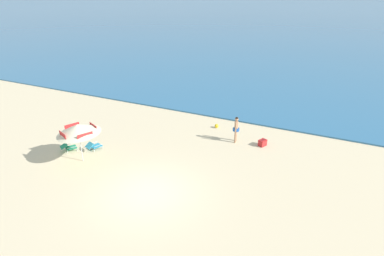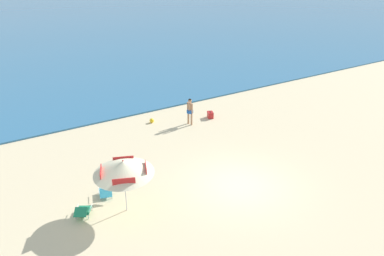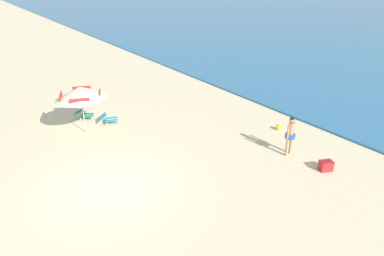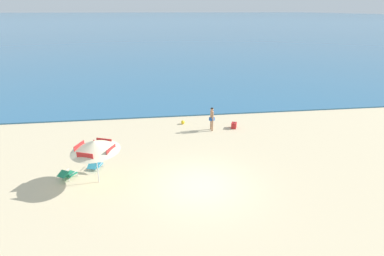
% 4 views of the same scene
% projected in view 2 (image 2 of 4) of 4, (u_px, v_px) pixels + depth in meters
% --- Properties ---
extents(ground_plane, '(800.00, 800.00, 0.00)m').
position_uv_depth(ground_plane, '(239.00, 185.00, 16.79)').
color(ground_plane, beige).
extents(beach_umbrella_striped_main, '(3.35, 3.35, 2.34)m').
position_uv_depth(beach_umbrella_striped_main, '(123.00, 168.00, 14.27)').
color(beach_umbrella_striped_main, silver).
rests_on(beach_umbrella_striped_main, ground).
extents(lounge_chair_under_umbrella, '(0.77, 1.01, 0.53)m').
position_uv_depth(lounge_chair_under_umbrella, '(106.00, 192.00, 15.79)').
color(lounge_chair_under_umbrella, teal).
rests_on(lounge_chair_under_umbrella, ground).
extents(lounge_chair_beside_umbrella, '(0.91, 1.02, 0.52)m').
position_uv_depth(lounge_chair_beside_umbrella, '(83.00, 211.00, 14.56)').
color(lounge_chair_beside_umbrella, '#1E7F56').
rests_on(lounge_chair_beside_umbrella, ground).
extents(person_standing_near_shore, '(0.41, 0.50, 1.69)m').
position_uv_depth(person_standing_near_shore, '(190.00, 110.00, 22.86)').
color(person_standing_near_shore, tan).
rests_on(person_standing_near_shore, ground).
extents(cooler_box, '(0.52, 0.59, 0.43)m').
position_uv_depth(cooler_box, '(210.00, 115.00, 24.16)').
color(cooler_box, red).
rests_on(cooler_box, ground).
extents(beach_ball, '(0.28, 0.28, 0.28)m').
position_uv_depth(beach_ball, '(152.00, 121.00, 23.42)').
color(beach_ball, yellow).
rests_on(beach_ball, ground).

